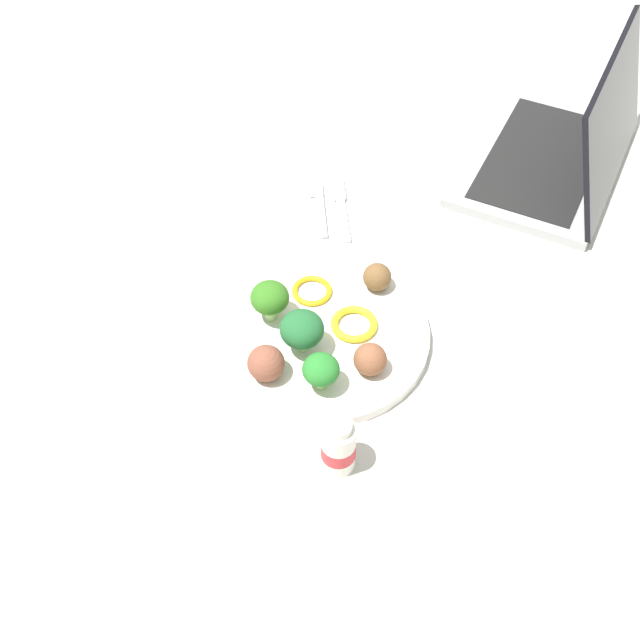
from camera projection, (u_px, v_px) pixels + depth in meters
ground_plane at (320, 338)px, 1.06m from camera, size 4.00×4.00×0.00m
plate at (320, 334)px, 1.05m from camera, size 0.28×0.28×0.02m
broccoli_floret_far_rim at (269, 298)px, 1.03m from camera, size 0.05×0.05×0.06m
broccoli_floret_center at (320, 370)px, 0.96m from camera, size 0.04×0.04×0.05m
broccoli_floret_front_right at (301, 329)px, 1.00m from camera, size 0.05×0.05×0.06m
meatball_far_rim at (376, 277)px, 1.08m from camera, size 0.04×0.04×0.04m
meatball_mid_right at (369, 359)px, 0.99m from camera, size 0.04×0.04×0.04m
meatball_mid_left at (265, 363)px, 0.98m from camera, size 0.05×0.05×0.05m
pepper_ring_far_rim at (353, 324)px, 1.05m from camera, size 0.08×0.08×0.01m
pepper_ring_back_left at (311, 291)px, 1.09m from camera, size 0.08×0.08×0.01m
napkin at (329, 211)px, 1.21m from camera, size 0.18×0.14×0.01m
fork at (316, 206)px, 1.21m from camera, size 0.12×0.03×0.01m
knife at (340, 204)px, 1.22m from camera, size 0.15×0.03×0.01m
yogurt_bottle at (337, 447)px, 0.91m from camera, size 0.04×0.04×0.08m
laptop at (561, 151)px, 1.25m from camera, size 0.38×0.34×0.21m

